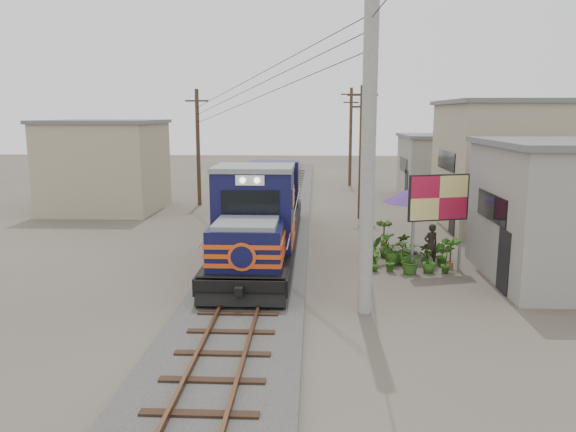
# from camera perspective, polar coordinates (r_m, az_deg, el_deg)

# --- Properties ---
(ground) EXTENTS (120.00, 120.00, 0.00)m
(ground) POSITION_cam_1_polar(r_m,az_deg,el_deg) (16.86, -4.49, -8.90)
(ground) COLOR #473F35
(ground) RESTS_ON ground
(ballast) EXTENTS (3.60, 70.00, 0.16)m
(ballast) POSITION_cam_1_polar(r_m,az_deg,el_deg) (26.44, -1.79, -1.59)
(ballast) COLOR #595651
(ballast) RESTS_ON ground
(track) EXTENTS (1.15, 70.00, 0.12)m
(track) POSITION_cam_1_polar(r_m,az_deg,el_deg) (26.40, -1.79, -1.21)
(track) COLOR #51331E
(track) RESTS_ON ground
(locomotive) EXTENTS (2.72, 14.79, 3.66)m
(locomotive) POSITION_cam_1_polar(r_m,az_deg,el_deg) (22.70, -2.51, 0.39)
(locomotive) COLOR black
(locomotive) RESTS_ON ground
(utility_pole_main) EXTENTS (0.40, 0.40, 10.00)m
(utility_pole_main) POSITION_cam_1_polar(r_m,az_deg,el_deg) (15.36, 8.20, 8.20)
(utility_pole_main) COLOR #9E9B93
(utility_pole_main) RESTS_ON ground
(wooden_pole_mid) EXTENTS (1.60, 0.24, 7.00)m
(wooden_pole_mid) POSITION_cam_1_polar(r_m,az_deg,el_deg) (29.94, 7.46, 6.69)
(wooden_pole_mid) COLOR #4C3826
(wooden_pole_mid) RESTS_ON ground
(wooden_pole_far) EXTENTS (1.60, 0.24, 7.50)m
(wooden_pole_far) POSITION_cam_1_polar(r_m,az_deg,el_deg) (43.90, 6.38, 8.19)
(wooden_pole_far) COLOR #4C3826
(wooden_pole_far) RESTS_ON ground
(wooden_pole_left) EXTENTS (1.60, 0.24, 7.00)m
(wooden_pole_left) POSITION_cam_1_polar(r_m,az_deg,el_deg) (34.56, -9.12, 7.13)
(wooden_pole_left) COLOR #4C3826
(wooden_pole_left) RESTS_ON ground
(power_lines) EXTENTS (9.65, 19.00, 3.30)m
(power_lines) POSITION_cam_1_polar(r_m,az_deg,el_deg) (24.46, -2.52, 15.07)
(power_lines) COLOR black
(power_lines) RESTS_ON ground
(shophouse_mid) EXTENTS (8.40, 7.35, 6.20)m
(shophouse_mid) POSITION_cam_1_polar(r_m,az_deg,el_deg) (29.78, 23.33, 4.82)
(shophouse_mid) COLOR tan
(shophouse_mid) RESTS_ON ground
(shophouse_back) EXTENTS (6.30, 6.30, 4.20)m
(shophouse_back) POSITION_cam_1_polar(r_m,az_deg,el_deg) (38.98, 16.04, 4.90)
(shophouse_back) COLOR gray
(shophouse_back) RESTS_ON ground
(shophouse_left) EXTENTS (6.30, 6.30, 5.20)m
(shophouse_left) POSITION_cam_1_polar(r_m,az_deg,el_deg) (34.12, -18.05, 4.91)
(shophouse_left) COLOR tan
(shophouse_left) RESTS_ON ground
(billboard) EXTENTS (2.20, 0.73, 3.48)m
(billboard) POSITION_cam_1_polar(r_m,az_deg,el_deg) (20.30, 15.06, 1.55)
(billboard) COLOR #99999E
(billboard) RESTS_ON ground
(market_umbrella) EXTENTS (2.76, 2.76, 2.71)m
(market_umbrella) POSITION_cam_1_polar(r_m,az_deg,el_deg) (22.67, 12.63, 2.09)
(market_umbrella) COLOR black
(market_umbrella) RESTS_ON ground
(vendor) EXTENTS (0.68, 0.57, 1.58)m
(vendor) POSITION_cam_1_polar(r_m,az_deg,el_deg) (21.36, 14.30, -2.85)
(vendor) COLOR black
(vendor) RESTS_ON ground
(plant_nursery) EXTENTS (3.15, 3.23, 1.11)m
(plant_nursery) POSITION_cam_1_polar(r_m,az_deg,el_deg) (21.12, 11.23, -3.70)
(plant_nursery) COLOR #2D5A19
(plant_nursery) RESTS_ON ground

